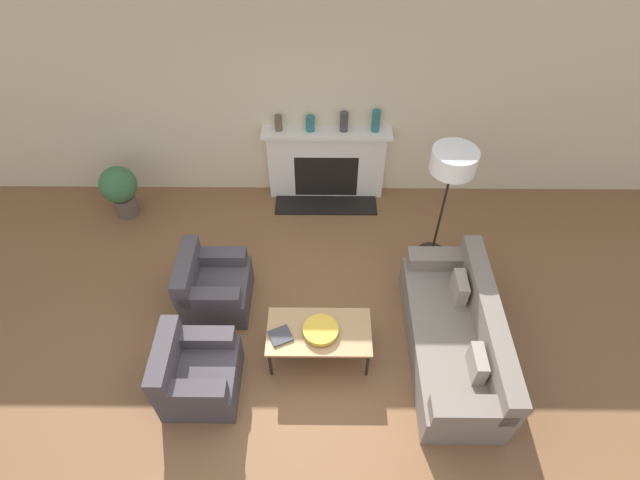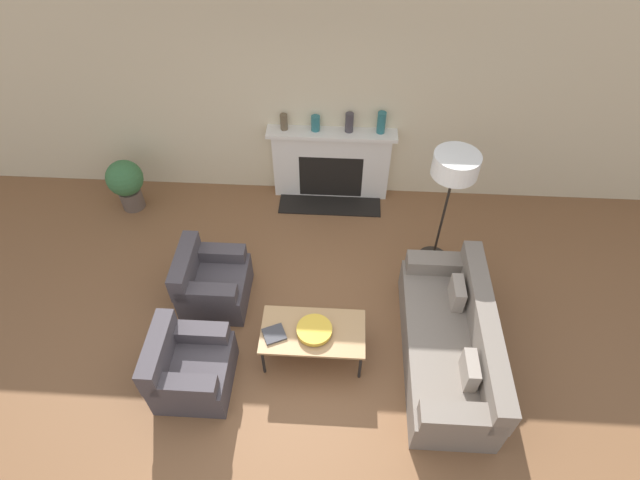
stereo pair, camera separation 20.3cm
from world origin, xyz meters
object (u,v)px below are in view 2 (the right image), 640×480
object	(u,v)px
fireplace	(331,165)
bowl	(314,330)
potted_plant	(126,182)
armchair_near	(189,368)
armchair_far	(211,283)
couch	(451,342)
mantel_vase_center_right	(349,122)
mantel_vase_center_left	(316,123)
mantel_vase_right	(381,123)
book	(274,334)
mantel_vase_left	(284,122)
floor_lamp	(454,173)
coffee_table	(313,333)

from	to	relation	value
fireplace	bowl	bearing A→B (deg)	-91.28
bowl	potted_plant	xyz separation A→B (m)	(-2.71, 2.23, -0.03)
armchair_near	armchair_far	bearing A→B (deg)	0.00
couch	mantel_vase_center_right	size ratio (longest dim) A/B	7.73
mantel_vase_center_left	mantel_vase_right	world-z (taller)	mantel_vase_right
book	mantel_vase_center_left	size ratio (longest dim) A/B	1.37
fireplace	mantel_vase_left	world-z (taller)	mantel_vase_left
bowl	armchair_far	bearing A→B (deg)	151.10
bowl	mantel_vase_center_right	size ratio (longest dim) A/B	1.40
fireplace	couch	bearing A→B (deg)	-62.32
book	floor_lamp	world-z (taller)	floor_lamp
potted_plant	bowl	bearing A→B (deg)	-39.41
armchair_far	floor_lamp	size ratio (longest dim) A/B	0.47
book	floor_lamp	size ratio (longest dim) A/B	0.17
armchair_far	potted_plant	world-z (taller)	potted_plant
armchair_near	mantel_vase_center_right	world-z (taller)	mantel_vase_center_right
bowl	mantel_vase_left	world-z (taller)	mantel_vase_left
book	mantel_vase_left	distance (m)	2.83
armchair_far	potted_plant	bearing A→B (deg)	43.59
mantel_vase_left	book	bearing A→B (deg)	-86.75
armchair_far	book	bearing A→B (deg)	-131.60
fireplace	mantel_vase_center_right	size ratio (longest dim) A/B	6.53
coffee_table	book	bearing A→B (deg)	-170.08
armchair_near	mantel_vase_left	xyz separation A→B (m)	(0.68, 3.07, 0.89)
bowl	book	size ratio (longest dim) A/B	1.32
book	coffee_table	bearing A→B (deg)	-14.51
couch	mantel_vase_center_right	xyz separation A→B (m)	(-1.15, 2.63, 0.90)
armchair_near	potted_plant	size ratio (longest dim) A/B	1.01
mantel_vase_left	mantel_vase_center_right	bearing A→B (deg)	0.00
armchair_near	couch	bearing A→B (deg)	-80.62
fireplace	armchair_far	distance (m)	2.37
floor_lamp	potted_plant	bearing A→B (deg)	169.60
bowl	mantel_vase_right	size ratio (longest dim) A/B	1.26
bowl	book	xyz separation A→B (m)	(-0.41, -0.05, -0.03)
fireplace	coffee_table	world-z (taller)	fireplace
coffee_table	mantel_vase_right	bearing A→B (deg)	75.13
fireplace	couch	xyz separation A→B (m)	(1.37, -2.62, -0.22)
armchair_far	potted_plant	xyz separation A→B (m)	(-1.47, 1.54, 0.15)
potted_plant	couch	bearing A→B (deg)	-27.80
mantel_vase_center_right	book	bearing A→B (deg)	-104.21
coffee_table	mantel_vase_left	world-z (taller)	mantel_vase_left
armchair_far	bowl	bearing A→B (deg)	-118.90
armchair_far	mantel_vase_center_right	xyz separation A→B (m)	(1.52, 1.99, 0.91)
armchair_near	coffee_table	xyz separation A→B (m)	(1.23, 0.41, 0.11)
mantel_vase_center_left	potted_plant	world-z (taller)	mantel_vase_center_left
couch	book	distance (m)	1.85
mantel_vase_center_right	mantel_vase_center_left	bearing A→B (deg)	-180.00
potted_plant	floor_lamp	bearing A→B (deg)	-10.40
armchair_far	mantel_vase_center_right	world-z (taller)	mantel_vase_center_right
armchair_far	book	size ratio (longest dim) A/B	2.75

